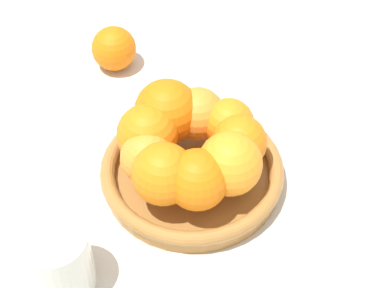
{
  "coord_description": "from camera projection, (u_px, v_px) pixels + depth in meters",
  "views": [
    {
      "loc": [
        -0.4,
        0.34,
        0.63
      ],
      "look_at": [
        0.0,
        0.0,
        0.07
      ],
      "focal_mm": 60.0,
      "sensor_mm": 36.0,
      "label": 1
    }
  ],
  "objects": [
    {
      "name": "orange_pile",
      "position": [
        188.0,
        143.0,
        0.77
      ],
      "size": [
        0.19,
        0.18,
        0.08
      ],
      "color": "orange",
      "rests_on": "fruit_bowl"
    },
    {
      "name": "ground_plane",
      "position": [
        192.0,
        181.0,
        0.82
      ],
      "size": [
        4.0,
        4.0,
        0.0
      ],
      "primitive_type": "plane",
      "color": "beige"
    },
    {
      "name": "fruit_bowl",
      "position": [
        192.0,
        172.0,
        0.8
      ],
      "size": [
        0.23,
        0.23,
        0.03
      ],
      "color": "#A57238",
      "rests_on": "ground_plane"
    },
    {
      "name": "drinking_glass",
      "position": [
        58.0,
        261.0,
        0.68
      ],
      "size": [
        0.07,
        0.07,
        0.09
      ],
      "primitive_type": "cylinder",
      "color": "silver",
      "rests_on": "ground_plane"
    },
    {
      "name": "stray_orange",
      "position": [
        114.0,
        48.0,
        0.95
      ],
      "size": [
        0.07,
        0.07,
        0.07
      ],
      "primitive_type": "sphere",
      "color": "orange",
      "rests_on": "ground_plane"
    }
  ]
}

